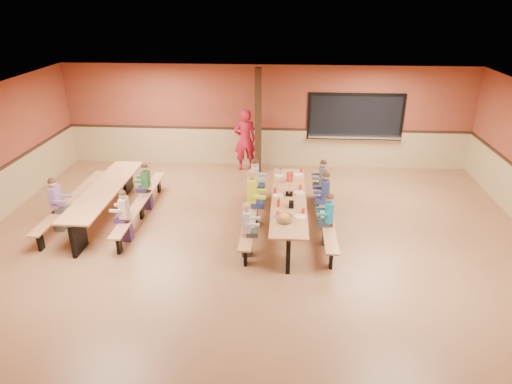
{
  "coord_description": "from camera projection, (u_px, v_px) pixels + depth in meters",
  "views": [
    {
      "loc": [
        0.57,
        -8.2,
        4.91
      ],
      "look_at": [
        0.01,
        0.27,
        1.15
      ],
      "focal_mm": 32.0,
      "sensor_mm": 36.0,
      "label": 1
    }
  ],
  "objects": [
    {
      "name": "ground",
      "position": [
        255.0,
        248.0,
        9.5
      ],
      "size": [
        12.0,
        12.0,
        0.0
      ],
      "primitive_type": "plane",
      "color": "brown",
      "rests_on": "ground"
    },
    {
      "name": "room_envelope",
      "position": [
        255.0,
        218.0,
        9.22
      ],
      "size": [
        12.04,
        10.04,
        3.02
      ],
      "color": "brown",
      "rests_on": "ground"
    },
    {
      "name": "kitchen_pass_through",
      "position": [
        355.0,
        119.0,
        13.27
      ],
      "size": [
        2.78,
        0.28,
        1.38
      ],
      "color": "black",
      "rests_on": "ground"
    },
    {
      "name": "structural_post",
      "position": [
        258.0,
        122.0,
        12.92
      ],
      "size": [
        0.18,
        0.18,
        3.0
      ],
      "primitive_type": "cube",
      "color": "black",
      "rests_on": "ground"
    },
    {
      "name": "cafeteria_table_main",
      "position": [
        289.0,
        207.0,
        10.08
      ],
      "size": [
        1.91,
        3.7,
        0.74
      ],
      "color": "#B67448",
      "rests_on": "ground"
    },
    {
      "name": "cafeteria_table_second",
      "position": [
        105.0,
        197.0,
        10.59
      ],
      "size": [
        1.91,
        3.7,
        0.74
      ],
      "color": "#B67448",
      "rests_on": "ground"
    },
    {
      "name": "seated_child_white_left",
      "position": [
        247.0,
        230.0,
        9.02
      ],
      "size": [
        0.34,
        0.27,
        1.14
      ],
      "primitive_type": null,
      "color": "silver",
      "rests_on": "ground"
    },
    {
      "name": "seated_adult_yellow",
      "position": [
        252.0,
        198.0,
        10.2
      ],
      "size": [
        0.42,
        0.34,
        1.31
      ],
      "primitive_type": null,
      "color": "yellow",
      "rests_on": "ground"
    },
    {
      "name": "seated_child_grey_left",
      "position": [
        255.0,
        183.0,
        11.15
      ],
      "size": [
        0.37,
        0.3,
        1.2
      ],
      "primitive_type": null,
      "color": "#AEAEAE",
      "rests_on": "ground"
    },
    {
      "name": "seated_child_teal_right",
      "position": [
        329.0,
        220.0,
        9.41
      ],
      "size": [
        0.34,
        0.28,
        1.14
      ],
      "primitive_type": null,
      "color": "teal",
      "rests_on": "ground"
    },
    {
      "name": "seated_child_navy_right",
      "position": [
        325.0,
        197.0,
        10.41
      ],
      "size": [
        0.36,
        0.29,
        1.18
      ],
      "primitive_type": null,
      "color": "navy",
      "rests_on": "ground"
    },
    {
      "name": "seated_child_char_right",
      "position": [
        322.0,
        183.0,
        11.18
      ],
      "size": [
        0.35,
        0.29,
        1.17
      ],
      "primitive_type": null,
      "color": "#4A4E54",
      "rests_on": "ground"
    },
    {
      "name": "seated_child_purple_sec",
      "position": [
        56.0,
        205.0,
        9.97
      ],
      "size": [
        0.38,
        0.31,
        1.23
      ],
      "primitive_type": null,
      "color": "#845788",
      "rests_on": "ground"
    },
    {
      "name": "seated_child_green_sec",
      "position": [
        147.0,
        187.0,
        11.0
      ],
      "size": [
        0.34,
        0.28,
        1.15
      ],
      "primitive_type": null,
      "color": "#2B6534",
      "rests_on": "ground"
    },
    {
      "name": "seated_child_tan_sec",
      "position": [
        125.0,
        216.0,
        9.57
      ],
      "size": [
        0.34,
        0.28,
        1.14
      ],
      "primitive_type": null,
      "color": "#B9AA90",
      "rests_on": "ground"
    },
    {
      "name": "standing_woman",
      "position": [
        245.0,
        140.0,
        13.32
      ],
      "size": [
        0.76,
        0.59,
        1.82
      ],
      "primitive_type": "imported",
      "rotation": [
        0.0,
        0.0,
        3.4
      ],
      "color": "red",
      "rests_on": "ground"
    },
    {
      "name": "punch_pitcher",
      "position": [
        290.0,
        177.0,
        10.86
      ],
      "size": [
        0.16,
        0.16,
        0.22
      ],
      "primitive_type": "cylinder",
      "color": "red",
      "rests_on": "cafeteria_table_main"
    },
    {
      "name": "chip_bowl",
      "position": [
        284.0,
        218.0,
        8.96
      ],
      "size": [
        0.32,
        0.32,
        0.15
      ],
      "primitive_type": null,
      "color": "#FFA528",
      "rests_on": "cafeteria_table_main"
    },
    {
      "name": "napkin_dispenser",
      "position": [
        291.0,
        204.0,
        9.55
      ],
      "size": [
        0.1,
        0.14,
        0.13
      ],
      "primitive_type": "cube",
      "color": "black",
      "rests_on": "cafeteria_table_main"
    },
    {
      "name": "condiment_mustard",
      "position": [
        279.0,
        200.0,
        9.71
      ],
      "size": [
        0.06,
        0.06,
        0.17
      ],
      "primitive_type": "cylinder",
      "color": "yellow",
      "rests_on": "cafeteria_table_main"
    },
    {
      "name": "condiment_ketchup",
      "position": [
        278.0,
        203.0,
        9.57
      ],
      "size": [
        0.06,
        0.06,
        0.17
      ],
      "primitive_type": "cylinder",
      "color": "#B2140F",
      "rests_on": "cafeteria_table_main"
    },
    {
      "name": "table_paddle",
      "position": [
        289.0,
        189.0,
        10.09
      ],
      "size": [
        0.16,
        0.16,
        0.56
      ],
      "color": "black",
      "rests_on": "cafeteria_table_main"
    },
    {
      "name": "place_settings",
      "position": [
        289.0,
        196.0,
        9.97
      ],
      "size": [
        0.65,
        3.3,
        0.11
      ],
      "primitive_type": null,
      "color": "beige",
      "rests_on": "cafeteria_table_main"
    }
  ]
}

